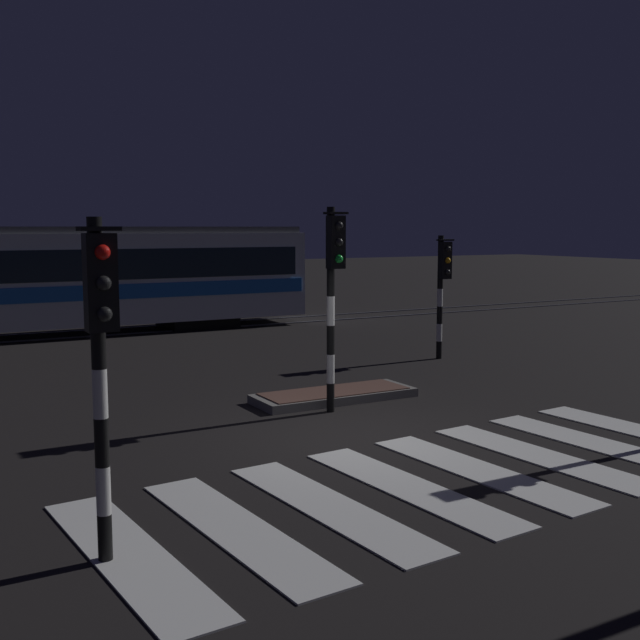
{
  "coord_description": "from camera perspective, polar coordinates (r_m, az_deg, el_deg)",
  "views": [
    {
      "loc": [
        -6.12,
        -9.98,
        3.23
      ],
      "look_at": [
        1.33,
        3.38,
        1.4
      ],
      "focal_mm": 43.59,
      "sensor_mm": 36.0,
      "label": 1
    }
  ],
  "objects": [
    {
      "name": "ground_plane",
      "position": [
        12.14,
        2.32,
        -8.61
      ],
      "size": [
        120.0,
        120.0,
        0.0
      ],
      "primitive_type": "plane",
      "color": "black"
    },
    {
      "name": "traffic_light_corner_far_right",
      "position": [
        19.14,
        9.0,
        3.06
      ],
      "size": [
        0.36,
        0.42,
        3.03
      ],
      "color": "black",
      "rests_on": "ground"
    },
    {
      "name": "rail_far",
      "position": [
        25.59,
        -15.06,
        -0.62
      ],
      "size": [
        80.0,
        0.12,
        0.03
      ],
      "primitive_type": "cube",
      "color": "#59595E",
      "rests_on": "ground"
    },
    {
      "name": "crosswalk_zebra",
      "position": [
        10.33,
        9.15,
        -11.44
      ],
      "size": [
        9.39,
        4.32,
        0.02
      ],
      "color": "silver",
      "rests_on": "ground"
    },
    {
      "name": "traffic_light_median_centre",
      "position": [
        13.34,
        0.98,
        3.08
      ],
      "size": [
        0.36,
        0.42,
        3.58
      ],
      "color": "black",
      "rests_on": "ground"
    },
    {
      "name": "rail_near",
      "position": [
        24.21,
        -14.23,
        -1.01
      ],
      "size": [
        80.0,
        0.12,
        0.03
      ],
      "primitive_type": "cube",
      "color": "#59595E",
      "rests_on": "ground"
    },
    {
      "name": "traffic_light_corner_near_left",
      "position": [
        7.5,
        -15.82,
        -1.37
      ],
      "size": [
        0.36,
        0.42,
        3.33
      ],
      "color": "black",
      "rests_on": "ground"
    },
    {
      "name": "traffic_island",
      "position": [
        14.67,
        1.06,
        -5.54
      ],
      "size": [
        3.1,
        1.08,
        0.18
      ],
      "color": "slate",
      "rests_on": "ground"
    },
    {
      "name": "tram",
      "position": [
        24.42,
        -18.05,
        3.01
      ],
      "size": [
        14.94,
        2.58,
        4.15
      ],
      "color": "silver",
      "rests_on": "ground"
    }
  ]
}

